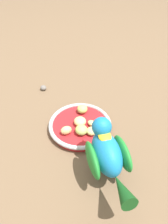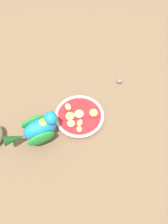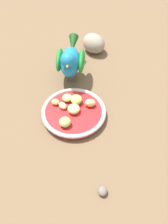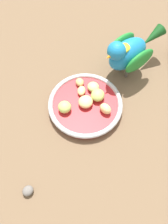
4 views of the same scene
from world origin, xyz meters
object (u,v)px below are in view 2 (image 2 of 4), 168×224
at_px(apple_piece_3, 80,123).
at_px(feeding_bowl, 79,116).
at_px(parrot, 39,129).
at_px(apple_piece_1, 67,107).
at_px(apple_piece_6, 79,129).
at_px(apple_piece_0, 79,114).
at_px(apple_piece_4, 70,116).
at_px(pebble_0, 120,81).
at_px(apple_piece_5, 93,113).
at_px(apple_piece_2, 71,123).

bearing_deg(apple_piece_3, feeding_bowl, 52.92).
bearing_deg(parrot, apple_piece_1, 28.15).
distance_m(feeding_bowl, apple_piece_6, 0.07).
height_order(apple_piece_0, parrot, parrot).
bearing_deg(apple_piece_4, parrot, 178.29).
relative_size(feeding_bowl, apple_piece_1, 5.99).
xyz_separation_m(apple_piece_4, pebble_0, (0.29, 0.01, -0.02)).
height_order(parrot, pebble_0, parrot).
bearing_deg(parrot, apple_piece_5, 1.37).
relative_size(apple_piece_1, pebble_0, 1.25).
distance_m(apple_piece_4, apple_piece_5, 0.09).
distance_m(apple_piece_0, parrot, 0.18).
xyz_separation_m(apple_piece_5, parrot, (-0.21, 0.05, 0.05)).
bearing_deg(apple_piece_5, apple_piece_6, -168.31).
distance_m(apple_piece_1, apple_piece_4, 0.04).
xyz_separation_m(apple_piece_4, apple_piece_6, (-0.01, -0.07, -0.01)).
xyz_separation_m(apple_piece_1, parrot, (-0.15, -0.04, 0.05)).
xyz_separation_m(apple_piece_0, apple_piece_6, (-0.04, -0.05, -0.00)).
xyz_separation_m(apple_piece_0, apple_piece_2, (-0.05, -0.01, -0.00)).
xyz_separation_m(feeding_bowl, pebble_0, (0.26, 0.03, -0.00)).
bearing_deg(parrot, apple_piece_3, -3.73).
bearing_deg(apple_piece_2, parrot, 165.54).
xyz_separation_m(apple_piece_6, pebble_0, (0.30, 0.08, -0.02)).
bearing_deg(pebble_0, apple_piece_2, -172.44).
bearing_deg(feeding_bowl, apple_piece_4, 157.71).
bearing_deg(apple_piece_5, feeding_bowl, 144.26).
bearing_deg(pebble_0, apple_piece_4, -177.10).
height_order(apple_piece_2, apple_piece_6, apple_piece_2).
xyz_separation_m(feeding_bowl, apple_piece_0, (-0.00, 0.00, 0.02)).
xyz_separation_m(feeding_bowl, apple_piece_6, (-0.04, -0.05, 0.01)).
bearing_deg(apple_piece_3, apple_piece_4, 105.03).
bearing_deg(apple_piece_4, apple_piece_5, -30.34).
distance_m(feeding_bowl, apple_piece_5, 0.06).
bearing_deg(apple_piece_6, apple_piece_1, 76.73).
height_order(apple_piece_3, apple_piece_6, apple_piece_6).
xyz_separation_m(feeding_bowl, apple_piece_5, (0.05, -0.03, 0.02)).
distance_m(apple_piece_5, pebble_0, 0.22).
relative_size(apple_piece_1, apple_piece_2, 1.04).
bearing_deg(feeding_bowl, apple_piece_5, -35.74).
distance_m(apple_piece_1, apple_piece_5, 0.11).
distance_m(feeding_bowl, apple_piece_2, 0.05).
bearing_deg(apple_piece_1, parrot, -166.68).
xyz_separation_m(apple_piece_2, apple_piece_5, (0.10, -0.02, 0.00)).
bearing_deg(apple_piece_2, pebble_0, 7.56).
bearing_deg(feeding_bowl, parrot, 173.78).
bearing_deg(apple_piece_6, apple_piece_5, 11.69).
relative_size(apple_piece_2, apple_piece_4, 0.86).
xyz_separation_m(apple_piece_1, apple_piece_6, (-0.02, -0.11, -0.00)).
distance_m(apple_piece_2, apple_piece_3, 0.03).
relative_size(feeding_bowl, parrot, 0.96).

